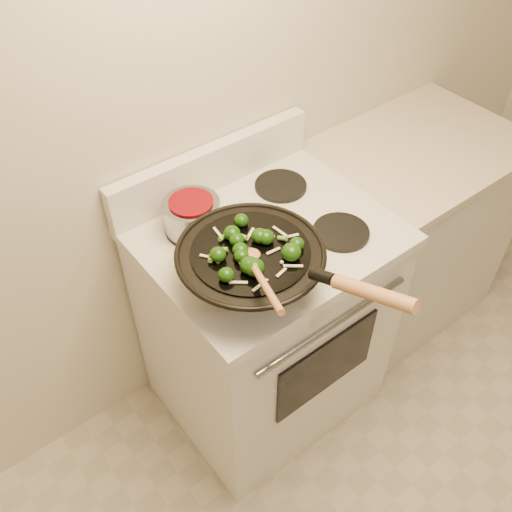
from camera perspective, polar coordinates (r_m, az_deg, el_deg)
stove at (r=2.15m, az=0.90°, el=-6.42°), size 0.78×0.67×1.08m
counter_unit at (r=2.59m, az=14.49°, el=2.41°), size 0.80×0.62×0.91m
wok at (r=1.59m, az=-0.40°, el=-0.98°), size 0.42×0.69×0.27m
stirfry at (r=1.53m, az=-0.40°, el=0.65°), size 0.28×0.27×0.05m
wooden_spoon at (r=1.45m, az=-0.00°, el=-1.43°), size 0.16×0.32×0.12m
saucepan at (r=1.79m, az=-6.36°, el=4.13°), size 0.18×0.28×0.11m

